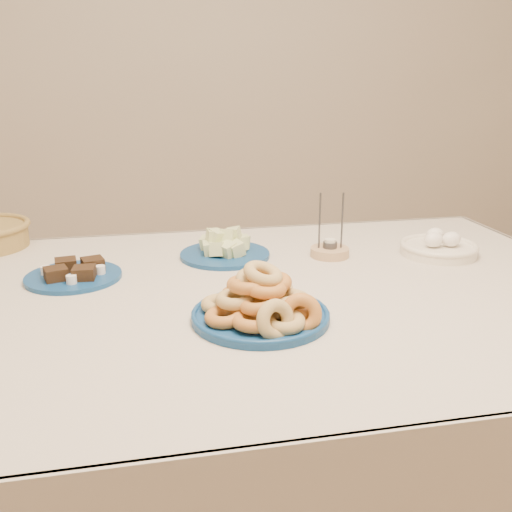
{
  "coord_description": "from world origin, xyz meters",
  "views": [
    {
      "loc": [
        -0.23,
        -1.17,
        1.21
      ],
      "look_at": [
        0.0,
        -0.05,
        0.85
      ],
      "focal_mm": 40.0,
      "sensor_mm": 36.0,
      "label": 1
    }
  ],
  "objects_px": {
    "brownie_plate": "(74,274)",
    "candle_holder": "(330,250)",
    "egg_bowl": "(439,247)",
    "melon_plate": "(226,248)",
    "dining_table": "(252,335)",
    "donut_platter": "(262,305)"
  },
  "relations": [
    {
      "from": "brownie_plate",
      "to": "candle_holder",
      "type": "relative_size",
      "value": 1.36
    },
    {
      "from": "brownie_plate",
      "to": "egg_bowl",
      "type": "distance_m",
      "value": 0.95
    },
    {
      "from": "melon_plate",
      "to": "candle_holder",
      "type": "distance_m",
      "value": 0.28
    },
    {
      "from": "egg_bowl",
      "to": "dining_table",
      "type": "bearing_deg",
      "value": -162.88
    },
    {
      "from": "donut_platter",
      "to": "egg_bowl",
      "type": "bearing_deg",
      "value": 30.38
    },
    {
      "from": "brownie_plate",
      "to": "egg_bowl",
      "type": "height_order",
      "value": "egg_bowl"
    },
    {
      "from": "donut_platter",
      "to": "egg_bowl",
      "type": "height_order",
      "value": "donut_platter"
    },
    {
      "from": "dining_table",
      "to": "melon_plate",
      "type": "distance_m",
      "value": 0.3
    },
    {
      "from": "melon_plate",
      "to": "brownie_plate",
      "type": "height_order",
      "value": "melon_plate"
    },
    {
      "from": "dining_table",
      "to": "donut_platter",
      "type": "bearing_deg",
      "value": -93.87
    },
    {
      "from": "melon_plate",
      "to": "donut_platter",
      "type": "bearing_deg",
      "value": -89.28
    },
    {
      "from": "melon_plate",
      "to": "brownie_plate",
      "type": "relative_size",
      "value": 1.28
    },
    {
      "from": "melon_plate",
      "to": "egg_bowl",
      "type": "distance_m",
      "value": 0.57
    },
    {
      "from": "dining_table",
      "to": "egg_bowl",
      "type": "bearing_deg",
      "value": 17.12
    },
    {
      "from": "dining_table",
      "to": "donut_platter",
      "type": "height_order",
      "value": "donut_platter"
    },
    {
      "from": "donut_platter",
      "to": "candle_holder",
      "type": "height_order",
      "value": "candle_holder"
    },
    {
      "from": "donut_platter",
      "to": "candle_holder",
      "type": "distance_m",
      "value": 0.46
    },
    {
      "from": "candle_holder",
      "to": "egg_bowl",
      "type": "xyz_separation_m",
      "value": [
        0.29,
        -0.05,
        0.01
      ]
    },
    {
      "from": "melon_plate",
      "to": "brownie_plate",
      "type": "xyz_separation_m",
      "value": [
        -0.38,
        -0.1,
        -0.01
      ]
    },
    {
      "from": "donut_platter",
      "to": "brownie_plate",
      "type": "distance_m",
      "value": 0.51
    },
    {
      "from": "dining_table",
      "to": "egg_bowl",
      "type": "xyz_separation_m",
      "value": [
        0.55,
        0.17,
        0.13
      ]
    },
    {
      "from": "dining_table",
      "to": "egg_bowl",
      "type": "distance_m",
      "value": 0.59
    }
  ]
}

